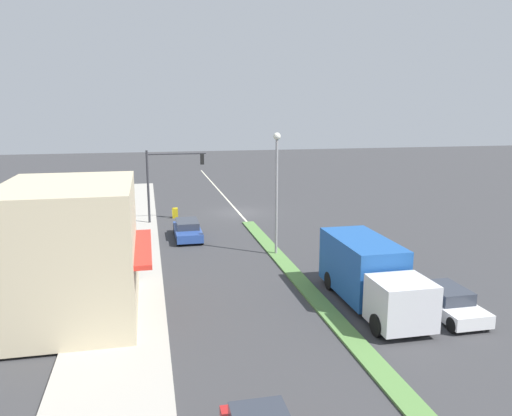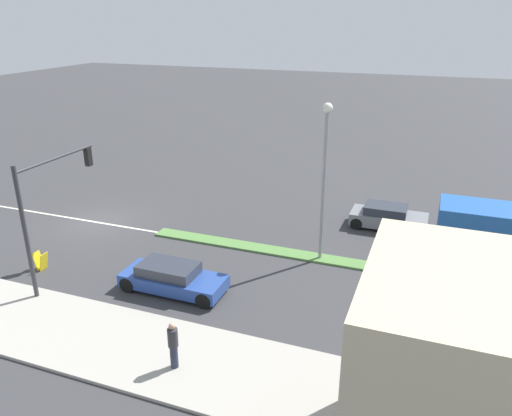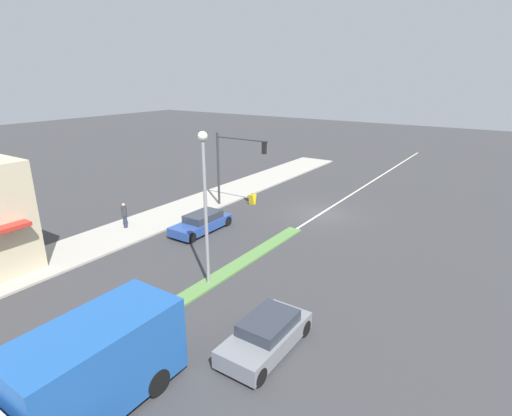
{
  "view_description": "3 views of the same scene",
  "coord_description": "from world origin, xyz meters",
  "px_view_note": "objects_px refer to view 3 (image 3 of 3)",
  "views": [
    {
      "loc": [
        7.52,
        41.48,
        8.93
      ],
      "look_at": [
        0.72,
        10.36,
        2.48
      ],
      "focal_mm": 35.0,
      "sensor_mm": 36.0,
      "label": 1
    },
    {
      "loc": [
        21.09,
        17.48,
        11.03
      ],
      "look_at": [
        0.5,
        9.75,
        2.41
      ],
      "focal_mm": 35.0,
      "sensor_mm": 36.0,
      "label": 2
    },
    {
      "loc": [
        -11.71,
        25.98,
        9.74
      ],
      "look_at": [
        1.88,
        5.9,
        1.7
      ],
      "focal_mm": 28.0,
      "sensor_mm": 36.0,
      "label": 3
    }
  ],
  "objects_px": {
    "pedestrian": "(125,215)",
    "delivery_truck": "(70,383)",
    "traffic_signal_main": "(233,159)",
    "coupe_blue": "(202,223)",
    "suv_grey": "(266,335)",
    "warning_aframe_sign": "(252,199)",
    "street_lamp": "(205,191)"
  },
  "relations": [
    {
      "from": "warning_aframe_sign",
      "to": "coupe_blue",
      "type": "distance_m",
      "value": 6.59
    },
    {
      "from": "pedestrian",
      "to": "delivery_truck",
      "type": "distance_m",
      "value": 16.1
    },
    {
      "from": "traffic_signal_main",
      "to": "warning_aframe_sign",
      "type": "distance_m",
      "value": 3.88
    },
    {
      "from": "traffic_signal_main",
      "to": "delivery_truck",
      "type": "relative_size",
      "value": 0.75
    },
    {
      "from": "street_lamp",
      "to": "delivery_truck",
      "type": "bearing_deg",
      "value": 104.5
    },
    {
      "from": "street_lamp",
      "to": "warning_aframe_sign",
      "type": "relative_size",
      "value": 8.8
    },
    {
      "from": "pedestrian",
      "to": "warning_aframe_sign",
      "type": "height_order",
      "value": "pedestrian"
    },
    {
      "from": "traffic_signal_main",
      "to": "suv_grey",
      "type": "xyz_separation_m",
      "value": [
        -11.12,
        12.69,
        -3.27
      ]
    },
    {
      "from": "coupe_blue",
      "to": "street_lamp",
      "type": "bearing_deg",
      "value": 134.01
    },
    {
      "from": "street_lamp",
      "to": "coupe_blue",
      "type": "relative_size",
      "value": 1.66
    },
    {
      "from": "delivery_truck",
      "to": "suv_grey",
      "type": "xyz_separation_m",
      "value": [
        -2.8,
        -5.95,
        -0.84
      ]
    },
    {
      "from": "street_lamp",
      "to": "warning_aframe_sign",
      "type": "bearing_deg",
      "value": -64.97
    },
    {
      "from": "street_lamp",
      "to": "pedestrian",
      "type": "bearing_deg",
      "value": -15.32
    },
    {
      "from": "warning_aframe_sign",
      "to": "pedestrian",
      "type": "bearing_deg",
      "value": 66.56
    },
    {
      "from": "traffic_signal_main",
      "to": "coupe_blue",
      "type": "relative_size",
      "value": 1.26
    },
    {
      "from": "warning_aframe_sign",
      "to": "delivery_truck",
      "type": "distance_m",
      "value": 21.69
    },
    {
      "from": "traffic_signal_main",
      "to": "suv_grey",
      "type": "bearing_deg",
      "value": 131.23
    },
    {
      "from": "pedestrian",
      "to": "warning_aframe_sign",
      "type": "bearing_deg",
      "value": -113.44
    },
    {
      "from": "traffic_signal_main",
      "to": "coupe_blue",
      "type": "distance_m",
      "value": 6.07
    },
    {
      "from": "traffic_signal_main",
      "to": "coupe_blue",
      "type": "height_order",
      "value": "traffic_signal_main"
    },
    {
      "from": "traffic_signal_main",
      "to": "coupe_blue",
      "type": "bearing_deg",
      "value": 102.78
    },
    {
      "from": "coupe_blue",
      "to": "traffic_signal_main",
      "type": "bearing_deg",
      "value": -77.22
    },
    {
      "from": "coupe_blue",
      "to": "suv_grey",
      "type": "height_order",
      "value": "suv_grey"
    },
    {
      "from": "pedestrian",
      "to": "delivery_truck",
      "type": "height_order",
      "value": "delivery_truck"
    },
    {
      "from": "traffic_signal_main",
      "to": "delivery_truck",
      "type": "distance_m",
      "value": 20.56
    },
    {
      "from": "warning_aframe_sign",
      "to": "suv_grey",
      "type": "relative_size",
      "value": 0.21
    },
    {
      "from": "traffic_signal_main",
      "to": "pedestrian",
      "type": "distance_m",
      "value": 8.74
    },
    {
      "from": "warning_aframe_sign",
      "to": "delivery_truck",
      "type": "height_order",
      "value": "delivery_truck"
    },
    {
      "from": "delivery_truck",
      "to": "coupe_blue",
      "type": "height_order",
      "value": "delivery_truck"
    },
    {
      "from": "street_lamp",
      "to": "suv_grey",
      "type": "height_order",
      "value": "street_lamp"
    },
    {
      "from": "street_lamp",
      "to": "warning_aframe_sign",
      "type": "height_order",
      "value": "street_lamp"
    },
    {
      "from": "warning_aframe_sign",
      "to": "coupe_blue",
      "type": "height_order",
      "value": "coupe_blue"
    }
  ]
}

